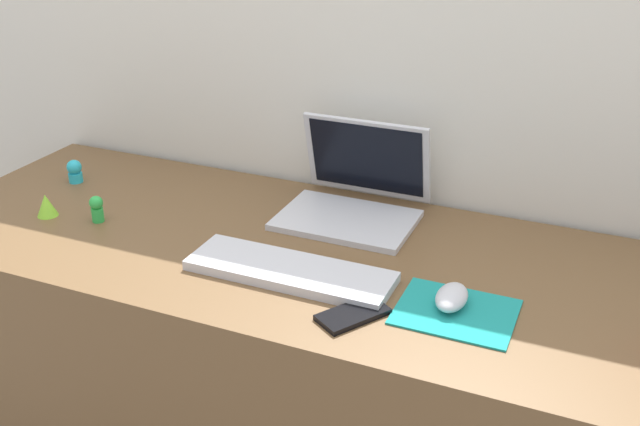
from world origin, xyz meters
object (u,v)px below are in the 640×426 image
at_px(toy_figurine_green, 97,208).
at_px(mouse, 452,297).
at_px(cell_phone, 353,314).
at_px(toy_figurine_cyan, 75,171).
at_px(toy_figurine_lime, 46,205).
at_px(keyboard, 290,271).
at_px(laptop, 357,192).

bearing_deg(toy_figurine_green, mouse, -2.54).
height_order(cell_phone, toy_figurine_cyan, toy_figurine_cyan).
height_order(toy_figurine_green, toy_figurine_cyan, toy_figurine_green).
relative_size(cell_phone, toy_figurine_green, 2.08).
bearing_deg(toy_figurine_green, toy_figurine_lime, -170.27).
relative_size(keyboard, toy_figurine_cyan, 6.97).
bearing_deg(laptop, toy_figurine_cyan, -171.45).
bearing_deg(laptop, keyboard, -93.08).
height_order(laptop, toy_figurine_lime, laptop).
bearing_deg(toy_figurine_cyan, toy_figurine_lime, -68.29).
xyz_separation_m(laptop, keyboard, (-0.02, -0.32, -0.04)).
distance_m(laptop, mouse, 0.43).
bearing_deg(toy_figurine_cyan, cell_phone, -19.08).
relative_size(toy_figurine_lime, toy_figurine_green, 0.85).
distance_m(laptop, cell_phone, 0.44).
distance_m(laptop, toy_figurine_cyan, 0.73).
distance_m(mouse, cell_phone, 0.18).
bearing_deg(keyboard, toy_figurine_cyan, 163.20).
bearing_deg(toy_figurine_cyan, toy_figurine_green, -39.28).
relative_size(toy_figurine_green, toy_figurine_cyan, 1.04).
bearing_deg(cell_phone, mouse, 65.73).
relative_size(keyboard, toy_figurine_lime, 7.86).
xyz_separation_m(toy_figurine_green, toy_figurine_cyan, (-0.20, 0.16, -0.00)).
height_order(cell_phone, toy_figurine_green, toy_figurine_green).
height_order(mouse, toy_figurine_green, toy_figurine_green).
xyz_separation_m(keyboard, toy_figurine_green, (-0.50, 0.05, 0.02)).
bearing_deg(toy_figurine_lime, keyboard, -2.48).
bearing_deg(cell_phone, toy_figurine_lime, -155.87).
relative_size(cell_phone, toy_figurine_lime, 2.45).
relative_size(mouse, toy_figurine_lime, 1.84).
height_order(laptop, toy_figurine_cyan, laptop).
bearing_deg(keyboard, cell_phone, -28.03).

